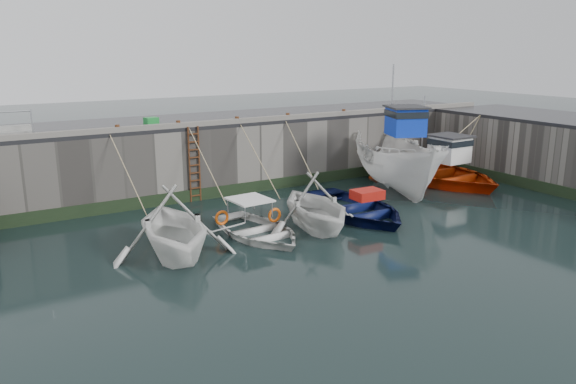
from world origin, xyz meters
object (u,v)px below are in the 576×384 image
boat_near_blacktrim (315,228)px  bollard_d (288,116)px  ladder (194,165)px  bollard_b (178,124)px  boat_far_orange (439,173)px  boat_near_white (174,254)px  boat_far_white (399,163)px  boat_near_navy (354,215)px  fish_crate (151,121)px  bollard_a (117,128)px  bollard_c (237,120)px  boat_near_blue (258,236)px  bollard_e (344,112)px

boat_near_blacktrim → bollard_d: bearing=76.9°
ladder → bollard_b: bearing=146.1°
boat_far_orange → boat_near_white: bearing=-169.9°
boat_far_white → boat_far_orange: size_ratio=1.16×
ladder → bollard_b: bollard_b is taller
boat_near_navy → boat_far_orange: size_ratio=0.78×
ladder → bollard_b: size_ratio=11.43×
boat_near_blacktrim → fish_crate: bearing=124.6°
bollard_a → bollard_c: size_ratio=1.00×
bollard_d → boat_near_white: bearing=-142.8°
fish_crate → bollard_a: 2.27m
ladder → boat_near_blue: 5.62m
boat_near_white → fish_crate: 8.25m
boat_near_blacktrim → bollard_b: (-2.79, 6.04, 3.30)m
boat_near_navy → bollard_e: (3.51, 5.51, 3.30)m
boat_near_white → fish_crate: fish_crate is taller
bollard_e → ladder: bearing=-177.6°
boat_near_blue → bollard_e: (7.91, 5.73, 3.30)m
boat_near_blue → boat_near_blacktrim: bearing=-11.9°
boat_near_white → boat_near_blacktrim: bearing=7.7°
boat_near_blacktrim → bollard_b: 7.43m
boat_near_blacktrim → bollard_a: (-5.29, 6.04, 3.30)m
bollard_a → bollard_d: (7.80, 0.00, 0.00)m
boat_far_white → bollard_a: size_ratio=29.29×
boat_far_white → bollard_c: size_ratio=29.29×
fish_crate → bollard_a: fish_crate is taller
boat_near_blacktrim → boat_near_white: bearing=-171.5°
bollard_b → bollard_c: size_ratio=1.00×
fish_crate → bollard_d: size_ratio=1.91×
bollard_d → boat_near_blue: bearing=-129.4°
bollard_b → boat_near_blacktrim: bearing=-65.2°
bollard_c → boat_far_orange: bearing=-18.7°
bollard_a → bollard_d: same height
boat_far_orange → bollard_a: boat_far_orange is taller
boat_near_white → boat_far_orange: (14.54, 2.79, 0.46)m
ladder → boat_far_orange: 11.89m
boat_far_white → bollard_b: 10.00m
bollard_a → bollard_c: same height
boat_far_white → fish_crate: 11.16m
bollard_c → boat_near_navy: bearing=-67.4°
boat_near_blue → boat_far_white: boat_far_white is taller
boat_near_white → boat_far_white: size_ratio=0.58×
boat_near_blue → bollard_b: size_ratio=15.77×
boat_near_navy → boat_near_blacktrim: bearing=-164.1°
boat_near_blue → bollard_a: bollard_a is taller
boat_near_navy → fish_crate: fish_crate is taller
boat_far_white → boat_near_navy: bearing=-131.2°
bollard_b → bollard_e: 8.50m
boat_near_blue → boat_far_white: bearing=11.8°
boat_near_navy → bollard_c: size_ratio=19.77×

